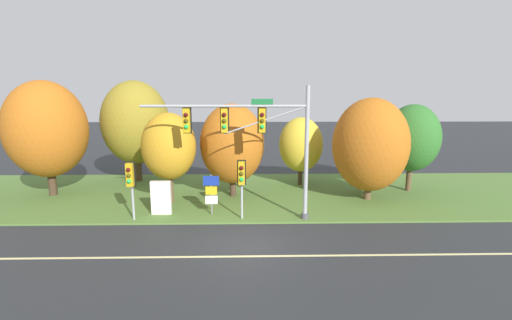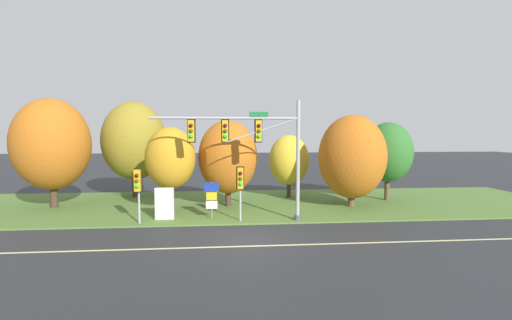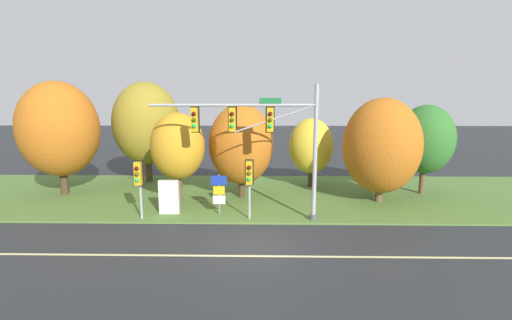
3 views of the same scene
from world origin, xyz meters
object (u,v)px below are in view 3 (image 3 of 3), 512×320
Objects in this scene: traffic_signal_mast at (263,132)px; tree_furthest_back at (425,140)px; tree_nearest_road at (59,129)px; pedestrian_signal_further_along at (138,177)px; tree_right_far at (382,146)px; info_kiosk at (169,197)px; tree_mid_verge at (241,144)px; tree_left_of_mast at (147,124)px; tree_behind_signpost at (178,146)px; pedestrian_signal_near_kerb at (249,176)px; tree_tall_centre at (311,146)px; route_sign_post at (219,191)px.

traffic_signal_mast reaches higher than tree_furthest_back.
tree_nearest_road reaches higher than tree_furthest_back.
pedestrian_signal_further_along is 0.53× the size of tree_furthest_back.
info_kiosk is (-12.49, -2.65, -2.56)m from tree_right_far.
tree_nearest_road is 24.34m from tree_furthest_back.
tree_mid_verge reaches higher than info_kiosk.
pedestrian_signal_further_along is at bearing -161.99° from tree_furthest_back.
tree_left_of_mast is 1.27× the size of tree_mid_verge.
tree_nearest_road reaches higher than tree_behind_signpost.
tree_tall_centre is (4.22, 7.44, 0.67)m from pedestrian_signal_near_kerb.
tree_behind_signpost is at bearing -153.36° from tree_tall_centre.
route_sign_post is 14.28m from tree_furthest_back.
tree_left_of_mast is at bearing 115.15° from info_kiosk.
traffic_signal_mast is at bearing -18.20° from route_sign_post.
tree_nearest_road reaches higher than tree_right_far.
pedestrian_signal_near_kerb is 0.64× the size of tree_tall_centre.
traffic_signal_mast is 8.18m from tree_right_far.
tree_nearest_road is 1.36× the size of tree_behind_signpost.
pedestrian_signal_further_along reaches higher than info_kiosk.
pedestrian_signal_near_kerb is 1.70× the size of info_kiosk.
tree_furthest_back is at bearing 19.66° from route_sign_post.
pedestrian_signal_further_along is at bearing -74.55° from tree_left_of_mast.
route_sign_post is 0.35× the size of tree_right_far.
tree_behind_signpost is (1.34, 3.14, 1.22)m from pedestrian_signal_further_along.
pedestrian_signal_near_kerb is 0.43× the size of tree_nearest_road.
tree_left_of_mast is at bearing 172.96° from tree_tall_centre.
tree_right_far is at bearing -150.94° from tree_furthest_back.
traffic_signal_mast is 4.79m from tree_mid_verge.
pedestrian_signal_near_kerb is 4.81m from info_kiosk.
tree_nearest_road is 6.00m from tree_left_of_mast.
tree_behind_signpost is (-4.44, 3.10, 1.17)m from pedestrian_signal_near_kerb.
info_kiosk is (-2.80, 0.10, -0.41)m from route_sign_post.
tree_mid_verge is 5.79m from info_kiosk.
pedestrian_signal_near_kerb is 1.02× the size of pedestrian_signal_further_along.
pedestrian_signal_further_along is 0.52× the size of tree_mid_verge.
tree_nearest_road is at bearing -178.58° from tree_furthest_back.
tree_nearest_road is 1.26× the size of tree_furthest_back.
route_sign_post is at bearing -1.95° from info_kiosk.
tree_behind_signpost is at bearing 149.51° from traffic_signal_mast.
tree_left_of_mast is at bearing 149.40° from tree_mid_verge.
tree_behind_signpost is 2.93× the size of info_kiosk.
pedestrian_signal_near_kerb is 1.43× the size of route_sign_post.
tree_mid_verge is (3.76, 1.40, -0.04)m from tree_behind_signpost.
info_kiosk is (-4.50, 0.95, -1.40)m from pedestrian_signal_near_kerb.
traffic_signal_mast is 3.86× the size of route_sign_post.
pedestrian_signal_further_along is 1.41× the size of route_sign_post.
pedestrian_signal_further_along is 0.41× the size of tree_left_of_mast.
pedestrian_signal_near_kerb is 0.54× the size of tree_furthest_back.
tree_mid_verge reaches higher than pedestrian_signal_near_kerb.
tree_tall_centre is (12.49, -1.54, -1.52)m from tree_left_of_mast.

